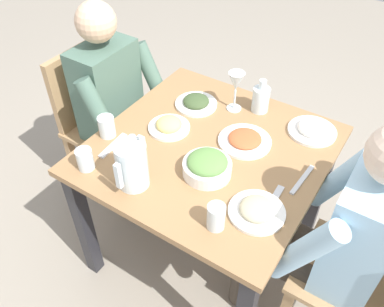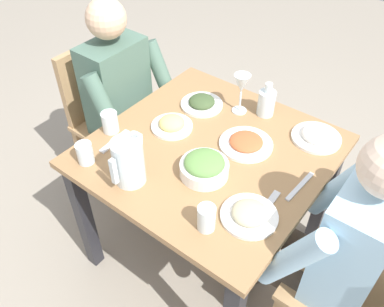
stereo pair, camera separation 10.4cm
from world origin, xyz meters
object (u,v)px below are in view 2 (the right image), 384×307
(water_pitcher, at_px, (128,162))
(salad_bowl, at_px, (204,166))
(salt_shaker, at_px, (134,137))
(plate_beans, at_px, (249,214))
(chair_far, at_px, (369,294))
(water_glass_center, at_px, (206,218))
(dining_table, at_px, (209,168))
(plate_dolmas, at_px, (202,103))
(plate_rice_curry, at_px, (246,143))
(diner_far, at_px, (326,242))
(wine_glass, at_px, (242,86))
(oil_carafe, at_px, (266,104))
(diner_near, at_px, (131,104))
(chair_near, at_px, (107,113))
(plate_yoghurt, at_px, (317,136))
(water_glass_by_pitcher, at_px, (85,153))
(plate_fries, at_px, (172,124))
(water_glass_far_right, at_px, (110,122))

(water_pitcher, bearing_deg, salad_bowl, 133.92)
(water_pitcher, relative_size, salt_shaker, 3.52)
(plate_beans, bearing_deg, chair_far, 106.50)
(water_glass_center, bearing_deg, water_pitcher, -90.68)
(dining_table, distance_m, salt_shaker, 0.36)
(water_pitcher, xyz_separation_m, plate_beans, (-0.12, 0.46, -0.08))
(plate_dolmas, bearing_deg, plate_rice_curry, 70.35)
(dining_table, relative_size, salad_bowl, 4.89)
(salt_shaker, bearing_deg, diner_far, 96.05)
(wine_glass, bearing_deg, oil_carafe, 118.18)
(diner_near, distance_m, water_glass_center, 0.93)
(plate_dolmas, height_order, water_glass_center, water_glass_center)
(chair_near, height_order, water_glass_center, chair_near)
(plate_beans, distance_m, oil_carafe, 0.63)
(plate_yoghurt, bearing_deg, water_glass_by_pitcher, -43.84)
(plate_fries, bearing_deg, water_glass_far_right, -47.82)
(dining_table, relative_size, salt_shaker, 17.52)
(plate_rice_curry, bearing_deg, dining_table, -45.44)
(water_glass_far_right, bearing_deg, plate_rice_curry, 118.20)
(wine_glass, distance_m, oil_carafe, 0.15)
(diner_near, bearing_deg, salad_bowl, 69.85)
(dining_table, relative_size, plate_yoghurt, 4.43)
(dining_table, relative_size, plate_beans, 4.56)
(diner_near, distance_m, diner_far, 1.17)
(plate_yoghurt, bearing_deg, wine_glass, -84.80)
(dining_table, xyz_separation_m, chair_far, (0.08, 0.78, -0.11))
(water_glass_center, bearing_deg, water_glass_far_right, -104.56)
(plate_beans, distance_m, water_glass_center, 0.16)
(salad_bowl, distance_m, plate_fries, 0.32)
(diner_near, relative_size, plate_dolmas, 5.87)
(plate_fries, distance_m, salt_shaker, 0.19)
(water_glass_far_right, bearing_deg, chair_near, -126.90)
(diner_near, xyz_separation_m, plate_fries, (0.09, 0.36, 0.10))
(salad_bowl, distance_m, plate_rice_curry, 0.25)
(dining_table, relative_size, plate_rice_curry, 4.12)
(salt_shaker, bearing_deg, water_glass_by_pitcher, -19.05)
(dining_table, xyz_separation_m, water_glass_far_right, (0.17, -0.42, 0.16))
(water_glass_by_pitcher, bearing_deg, water_pitcher, 99.79)
(chair_far, xyz_separation_m, water_glass_center, (0.26, -0.55, 0.28))
(plate_fries, relative_size, water_glass_far_right, 1.97)
(plate_yoghurt, distance_m, water_glass_center, 0.68)
(plate_fries, bearing_deg, salad_bowl, 63.21)
(dining_table, bearing_deg, salt_shaker, -58.81)
(water_pitcher, relative_size, plate_yoghurt, 0.89)
(water_glass_center, relative_size, oil_carafe, 0.62)
(plate_fries, distance_m, wine_glass, 0.36)
(chair_near, relative_size, plate_dolmas, 4.40)
(chair_near, bearing_deg, water_glass_by_pitcher, 42.20)
(chair_far, height_order, plate_dolmas, chair_far)
(water_glass_far_right, height_order, oil_carafe, oil_carafe)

